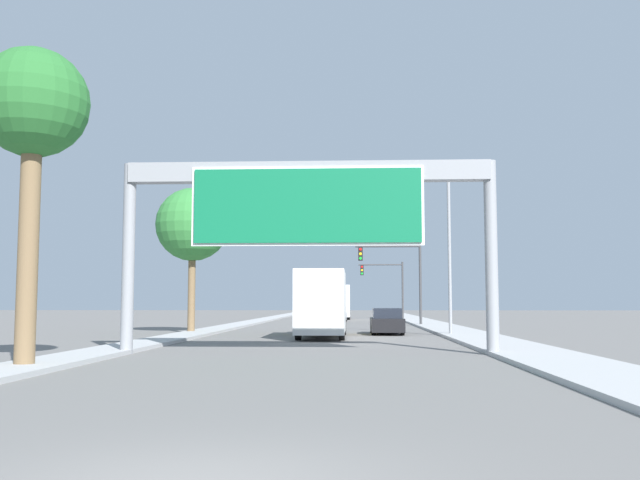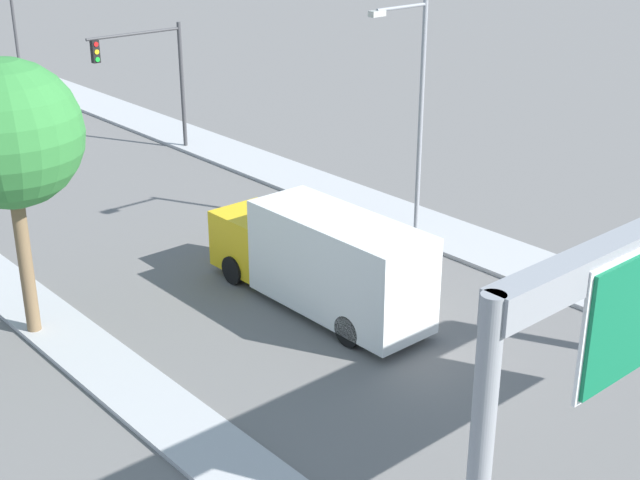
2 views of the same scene
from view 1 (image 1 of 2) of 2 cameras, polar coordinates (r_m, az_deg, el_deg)
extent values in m
cube|color=#B0B0B0|center=(67.44, 7.97, -6.42)|extent=(3.00, 120.00, 0.15)
cube|color=#B0B0B0|center=(67.75, -4.85, -6.45)|extent=(2.00, 120.00, 0.15)
cylinder|color=gray|center=(26.45, -15.08, -1.39)|extent=(0.44, 0.44, 6.82)
cylinder|color=gray|center=(25.65, 13.54, -1.32)|extent=(0.44, 0.44, 6.82)
cube|color=gray|center=(25.62, -0.98, 5.45)|extent=(12.90, 0.60, 0.70)
cube|color=white|center=(25.12, -1.03, 2.75)|extent=(8.20, 0.08, 2.82)
cube|color=#0F6B42|center=(25.07, -1.04, 2.76)|extent=(8.00, 0.16, 2.62)
cube|color=black|center=(41.13, 5.36, -6.75)|extent=(1.81, 4.64, 0.74)
cube|color=#1E232D|center=(40.88, 5.37, -5.84)|extent=(1.59, 2.41, 0.56)
cylinder|color=black|center=(42.55, 4.20, -7.00)|extent=(0.22, 0.64, 0.64)
cylinder|color=black|center=(42.62, 6.35, -6.98)|extent=(0.22, 0.64, 0.64)
cylinder|color=black|center=(39.67, 4.30, -7.15)|extent=(0.22, 0.64, 0.64)
cylinder|color=black|center=(39.75, 6.61, -7.13)|extent=(0.22, 0.64, 0.64)
cube|color=#A5A8AD|center=(66.80, 1.33, -6.09)|extent=(1.89, 4.60, 0.72)
cube|color=#1E232D|center=(66.56, 1.32, -5.55)|extent=(1.67, 2.39, 0.55)
cylinder|color=black|center=(68.26, 0.65, -6.25)|extent=(0.22, 0.64, 0.64)
cylinder|color=black|center=(68.22, 2.06, -6.24)|extent=(0.22, 0.64, 0.64)
cylinder|color=black|center=(65.41, 0.56, -6.30)|extent=(0.22, 0.64, 0.64)
cylinder|color=black|center=(65.37, 2.03, -6.30)|extent=(0.22, 0.64, 0.64)
cube|color=yellow|center=(40.37, 0.40, -5.74)|extent=(2.18, 2.47, 2.00)
cube|color=silver|center=(35.97, 0.12, -4.97)|extent=(2.37, 6.35, 3.08)
cylinder|color=black|center=(40.32, -1.10, -6.87)|extent=(0.28, 1.00, 1.00)
cylinder|color=black|center=(40.24, 1.90, -6.88)|extent=(0.28, 1.00, 1.00)
cylinder|color=black|center=(34.47, -1.75, -7.19)|extent=(0.28, 1.00, 1.00)
cylinder|color=black|center=(34.37, 1.75, -7.20)|extent=(0.28, 1.00, 1.00)
cube|color=navy|center=(79.40, 1.55, -5.31)|extent=(2.23, 2.46, 2.12)
cube|color=silver|center=(75.02, 1.48, -4.90)|extent=(2.42, 6.32, 3.26)
cylinder|color=black|center=(79.32, 0.77, -5.94)|extent=(0.28, 1.00, 1.00)
cylinder|color=black|center=(79.28, 2.33, -5.93)|extent=(0.28, 1.00, 1.00)
cylinder|color=black|center=(73.48, 0.61, -6.02)|extent=(0.28, 1.00, 1.00)
cylinder|color=black|center=(73.43, 2.29, -6.01)|extent=(0.28, 1.00, 1.00)
cylinder|color=#3D3D3F|center=(55.39, 8.03, -3.50)|extent=(0.20, 0.20, 6.42)
cylinder|color=#3D3D3F|center=(55.37, 5.42, -0.51)|extent=(4.99, 0.14, 0.14)
cube|color=black|center=(55.27, 3.26, -1.12)|extent=(0.35, 0.28, 1.05)
cylinder|color=red|center=(55.13, 3.26, -0.74)|extent=(0.22, 0.04, 0.22)
cylinder|color=yellow|center=(55.11, 3.26, -1.11)|extent=(0.22, 0.04, 0.22)
cylinder|color=green|center=(55.09, 3.26, -1.47)|extent=(0.22, 0.04, 0.22)
cylinder|color=#3D3D3F|center=(75.32, 6.63, -4.04)|extent=(0.20, 0.20, 6.04)
cylinder|color=#3D3D3F|center=(75.29, 4.85, -1.98)|extent=(4.62, 0.14, 0.14)
cube|color=black|center=(75.22, 3.38, -2.43)|extent=(0.35, 0.28, 1.05)
cylinder|color=red|center=(75.08, 3.38, -2.15)|extent=(0.22, 0.04, 0.22)
cylinder|color=yellow|center=(75.06, 3.38, -2.42)|extent=(0.22, 0.04, 0.22)
cylinder|color=green|center=(75.04, 3.38, -2.69)|extent=(0.22, 0.04, 0.22)
cylinder|color=brown|center=(21.41, -22.27, 0.48)|extent=(0.56, 0.56, 7.47)
sphere|color=#286B2D|center=(22.06, -21.95, 10.18)|extent=(3.11, 3.11, 3.11)
cylinder|color=brown|center=(42.39, -10.22, -3.06)|extent=(0.42, 0.42, 6.38)
sphere|color=#337F38|center=(42.61, -10.16, 1.23)|extent=(4.31, 4.31, 4.31)
cylinder|color=gray|center=(39.44, 10.32, -0.99)|extent=(0.18, 0.18, 9.05)
cylinder|color=gray|center=(39.83, 8.49, 5.29)|extent=(2.41, 0.12, 0.12)
cube|color=#B2B2A8|center=(39.71, 6.76, 5.15)|extent=(0.60, 0.28, 0.20)
camera|label=2|loc=(27.91, -43.59, 20.49)|focal=50.00mm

